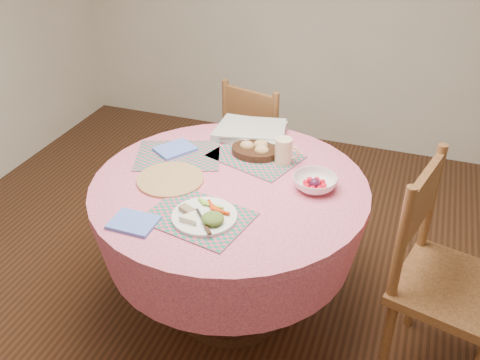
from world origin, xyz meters
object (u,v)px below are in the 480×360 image
Objects in this scene: dining_table at (230,219)px; wicker_trivet at (170,179)px; dinner_plate at (205,216)px; bread_bowl at (255,150)px; chair_right at (442,274)px; latte_mug at (284,151)px; chair_back at (261,146)px; fruit_bowl at (315,183)px.

dining_table is 4.13× the size of wicker_trivet.
dinner_plate is 1.15× the size of bread_bowl.
chair_right is 1.00m from dinner_plate.
bread_bowl is at bearing 50.40° from wicker_trivet.
bread_bowl reaches higher than dining_table.
chair_right is 1.00m from bread_bowl.
wicker_trivet reaches higher than dining_table.
chair_right is 0.87m from latte_mug.
latte_mug is at bearing 84.24° from chair_right.
chair_back reaches higher than dinner_plate.
chair_back is 7.23× the size of latte_mug.
bread_bowl is (-0.92, 0.31, 0.26)m from chair_right.
bread_bowl is 1.85× the size of latte_mug.
chair_right is at bearing -18.52° from bread_bowl.
fruit_bowl is (0.62, 0.15, 0.02)m from wicker_trivet.
chair_back is at bearing 115.92° from latte_mug.
dinner_plate is 0.57m from bread_bowl.
wicker_trivet is at bearing 139.74° from dinner_plate.
bread_bowl is 0.16m from latte_mug.
chair_right is 4.76× the size of fruit_bowl.
wicker_trivet is (-1.20, -0.04, 0.23)m from chair_right.
chair_back is 1.00m from fruit_bowl.
chair_back reaches higher than latte_mug.
chair_back is 2.99× the size of wicker_trivet.
chair_right is 3.79× the size of dinner_plate.
chair_right is at bearing 15.75° from dinner_plate.
bread_bowl is at bearing 84.44° from dining_table.
wicker_trivet is 0.64m from fruit_bowl.
dining_table is 0.41m from latte_mug.
chair_right is at bearing 154.48° from chair_back.
wicker_trivet is 0.54m from latte_mug.
chair_right reaches higher than bread_bowl.
bread_bowl is 0.39m from fruit_bowl.
latte_mug reaches higher than wicker_trivet.
wicker_trivet is (-0.26, -0.06, 0.20)m from dining_table.
bread_bowl is at bearing 168.77° from latte_mug.
chair_right is 1.12× the size of chair_back.
dining_table is 0.44m from fruit_bowl.
dinner_plate is 2.13× the size of latte_mug.
wicker_trivet is at bearing 106.00° from chair_right.
latte_mug reaches higher than bread_bowl.
dining_table is at bearing 91.34° from dinner_plate.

